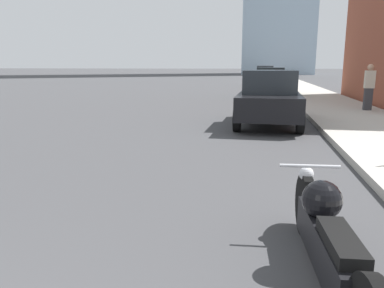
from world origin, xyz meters
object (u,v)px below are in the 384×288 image
object	(u,v)px
parked_car_black	(269,98)
parked_car_green	(271,83)
pedestrian	(369,87)
motorcycle	(327,237)
parked_car_white	(265,76)

from	to	relation	value
parked_car_black	parked_car_green	size ratio (longest dim) A/B	0.99
parked_car_black	pedestrian	world-z (taller)	pedestrian
motorcycle	pedestrian	distance (m)	12.69
pedestrian	parked_car_green	bearing A→B (deg)	115.93
motorcycle	pedestrian	world-z (taller)	pedestrian
motorcycle	pedestrian	xyz separation A→B (m)	(3.56, 12.17, 0.63)
motorcycle	parked_car_green	world-z (taller)	parked_car_green
parked_car_black	parked_car_green	xyz separation A→B (m)	(0.39, 10.52, 0.00)
parked_car_white	parked_car_black	bearing A→B (deg)	-89.74
motorcycle	parked_car_green	size ratio (longest dim) A/B	0.64
motorcycle	parked_car_white	distance (m)	31.52
parked_car_white	motorcycle	bearing A→B (deg)	-89.10
parked_car_black	parked_car_green	bearing A→B (deg)	89.65
motorcycle	parked_car_green	bearing A→B (deg)	85.85
parked_car_black	parked_car_green	world-z (taller)	parked_car_green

